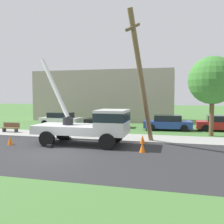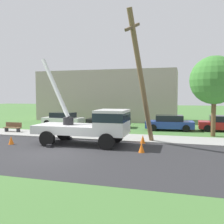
% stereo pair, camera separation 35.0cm
% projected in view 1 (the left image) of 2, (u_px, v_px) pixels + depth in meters
% --- Properties ---
extents(ground_plane, '(120.00, 120.00, 0.00)m').
position_uv_depth(ground_plane, '(111.00, 127.00, 25.88)').
color(ground_plane, '#477538').
extents(road_asphalt, '(80.00, 8.57, 0.01)m').
position_uv_depth(road_asphalt, '(57.00, 153.00, 14.29)').
color(road_asphalt, '#2B2B2D').
rests_on(road_asphalt, ground).
extents(sidewalk_strip, '(80.00, 3.15, 0.10)m').
position_uv_depth(sidewalk_strip, '(91.00, 136.00, 19.95)').
color(sidewalk_strip, '#9E9E99').
rests_on(sidewalk_strip, ground).
extents(utility_truck, '(6.80, 3.20, 5.98)m').
position_uv_depth(utility_truck, '(93.00, 124.00, 16.50)').
color(utility_truck, silver).
rests_on(utility_truck, ground).
extents(leaning_utility_pole, '(1.32, 4.10, 8.37)m').
position_uv_depth(leaning_utility_pole, '(141.00, 80.00, 16.00)').
color(leaning_utility_pole, brown).
rests_on(leaning_utility_pole, ground).
extents(traffic_cone_ahead, '(0.36, 0.36, 0.56)m').
position_uv_depth(traffic_cone_ahead, '(142.00, 148.00, 14.43)').
color(traffic_cone_ahead, orange).
rests_on(traffic_cone_ahead, ground).
extents(traffic_cone_behind, '(0.36, 0.36, 0.56)m').
position_uv_depth(traffic_cone_behind, '(10.00, 141.00, 16.67)').
color(traffic_cone_behind, orange).
rests_on(traffic_cone_behind, ground).
extents(traffic_cone_curbside, '(0.36, 0.36, 0.56)m').
position_uv_depth(traffic_cone_curbside, '(142.00, 139.00, 17.20)').
color(traffic_cone_curbside, orange).
rests_on(traffic_cone_curbside, ground).
extents(parked_sedan_white, '(4.50, 2.19, 1.42)m').
position_uv_depth(parked_sedan_white, '(61.00, 119.00, 27.16)').
color(parked_sedan_white, silver).
rests_on(parked_sedan_white, ground).
extents(parked_sedan_black, '(4.51, 2.21, 1.42)m').
position_uv_depth(parked_sedan_black, '(107.00, 120.00, 25.84)').
color(parked_sedan_black, black).
rests_on(parked_sedan_black, ground).
extents(parked_sedan_blue, '(4.53, 2.25, 1.42)m').
position_uv_depth(parked_sedan_blue, '(167.00, 123.00, 23.65)').
color(parked_sedan_blue, '#263F99').
rests_on(parked_sedan_blue, ground).
extents(parked_sedan_red, '(4.42, 2.05, 1.42)m').
position_uv_depth(parked_sedan_red, '(221.00, 123.00, 23.07)').
color(parked_sedan_red, '#B21E1E').
rests_on(parked_sedan_red, ground).
extents(park_bench, '(1.60, 0.45, 0.90)m').
position_uv_depth(park_bench, '(11.00, 128.00, 21.85)').
color(park_bench, brown).
rests_on(park_bench, ground).
extents(roadside_tree_near, '(3.82, 3.82, 6.39)m').
position_uv_depth(roadside_tree_near, '(213.00, 80.00, 20.02)').
color(roadside_tree_near, brown).
rests_on(roadside_tree_near, ground).
extents(lowrise_building_backdrop, '(18.00, 6.00, 6.40)m').
position_uv_depth(lowrise_building_backdrop, '(105.00, 96.00, 33.61)').
color(lowrise_building_backdrop, '#A5998C').
rests_on(lowrise_building_backdrop, ground).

